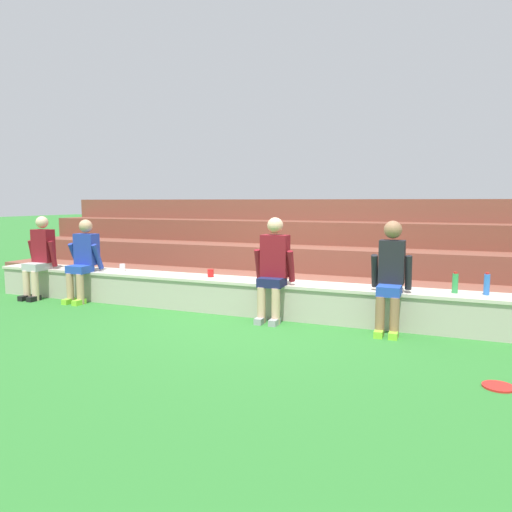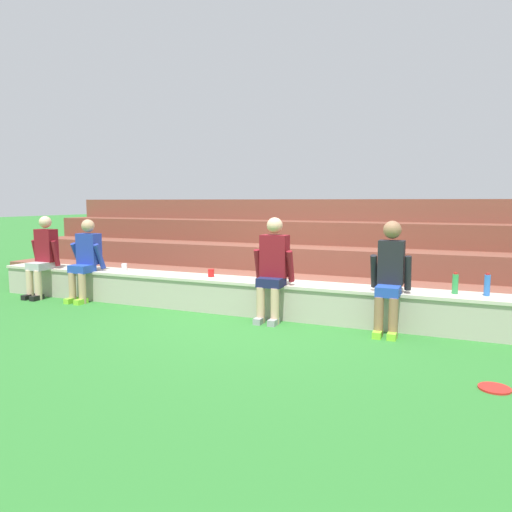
{
  "view_description": "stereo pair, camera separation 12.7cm",
  "coord_description": "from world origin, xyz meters",
  "px_view_note": "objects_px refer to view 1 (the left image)",
  "views": [
    {
      "loc": [
        2.29,
        -5.9,
        1.59
      ],
      "look_at": [
        -0.19,
        0.26,
        0.82
      ],
      "focal_mm": 33.49,
      "sensor_mm": 36.0,
      "label": 1
    },
    {
      "loc": [
        2.41,
        -5.85,
        1.59
      ],
      "look_at": [
        -0.19,
        0.26,
        0.82
      ],
      "focal_mm": 33.49,
      "sensor_mm": 36.0,
      "label": 2
    }
  ],
  "objects_px": {
    "person_right_of_center": "(391,274)",
    "water_bottle_near_left": "(487,284)",
    "water_bottle_near_right": "(455,283)",
    "person_left_of_center": "(83,258)",
    "plastic_cup_middle": "(211,273)",
    "plastic_cup_left_end": "(37,263)",
    "person_far_left": "(40,256)",
    "plastic_cup_right_end": "(122,267)",
    "person_center": "(273,266)",
    "frisbee": "(498,387)"
  },
  "relations": [
    {
      "from": "person_right_of_center",
      "to": "water_bottle_near_left",
      "type": "relative_size",
      "value": 4.97
    },
    {
      "from": "water_bottle_near_left",
      "to": "water_bottle_near_right",
      "type": "bearing_deg",
      "value": -179.21
    },
    {
      "from": "person_left_of_center",
      "to": "water_bottle_near_left",
      "type": "distance_m",
      "value": 5.79
    },
    {
      "from": "water_bottle_near_right",
      "to": "plastic_cup_middle",
      "type": "xyz_separation_m",
      "value": [
        -3.32,
        -0.01,
        -0.07
      ]
    },
    {
      "from": "person_left_of_center",
      "to": "person_right_of_center",
      "type": "bearing_deg",
      "value": -0.33
    },
    {
      "from": "person_left_of_center",
      "to": "plastic_cup_left_end",
      "type": "relative_size",
      "value": 12.96
    },
    {
      "from": "person_left_of_center",
      "to": "water_bottle_near_right",
      "type": "distance_m",
      "value": 5.45
    },
    {
      "from": "person_far_left",
      "to": "person_left_of_center",
      "type": "xyz_separation_m",
      "value": [
        0.86,
        0.05,
        -0.01
      ]
    },
    {
      "from": "person_right_of_center",
      "to": "plastic_cup_right_end",
      "type": "bearing_deg",
      "value": 175.63
    },
    {
      "from": "person_center",
      "to": "water_bottle_near_left",
      "type": "height_order",
      "value": "person_center"
    },
    {
      "from": "person_left_of_center",
      "to": "water_bottle_near_left",
      "type": "height_order",
      "value": "person_left_of_center"
    },
    {
      "from": "water_bottle_near_left",
      "to": "plastic_cup_right_end",
      "type": "height_order",
      "value": "water_bottle_near_left"
    },
    {
      "from": "person_far_left",
      "to": "water_bottle_near_left",
      "type": "relative_size",
      "value": 4.93
    },
    {
      "from": "person_left_of_center",
      "to": "water_bottle_near_right",
      "type": "bearing_deg",
      "value": 2.9
    },
    {
      "from": "person_right_of_center",
      "to": "person_center",
      "type": "bearing_deg",
      "value": -179.74
    },
    {
      "from": "person_far_left",
      "to": "person_center",
      "type": "bearing_deg",
      "value": 0.21
    },
    {
      "from": "person_far_left",
      "to": "person_left_of_center",
      "type": "distance_m",
      "value": 0.86
    },
    {
      "from": "person_left_of_center",
      "to": "water_bottle_near_right",
      "type": "relative_size",
      "value": 5.01
    },
    {
      "from": "person_right_of_center",
      "to": "plastic_cup_left_end",
      "type": "bearing_deg",
      "value": 177.16
    },
    {
      "from": "person_left_of_center",
      "to": "frisbee",
      "type": "height_order",
      "value": "person_left_of_center"
    },
    {
      "from": "person_right_of_center",
      "to": "frisbee",
      "type": "xyz_separation_m",
      "value": [
        1.08,
        -1.47,
        -0.7
      ]
    },
    {
      "from": "frisbee",
      "to": "plastic_cup_left_end",
      "type": "bearing_deg",
      "value": 165.94
    },
    {
      "from": "plastic_cup_middle",
      "to": "water_bottle_near_left",
      "type": "bearing_deg",
      "value": 0.22
    },
    {
      "from": "person_center",
      "to": "plastic_cup_middle",
      "type": "relative_size",
      "value": 11.93
    },
    {
      "from": "water_bottle_near_right",
      "to": "plastic_cup_right_end",
      "type": "distance_m",
      "value": 4.92
    },
    {
      "from": "person_right_of_center",
      "to": "water_bottle_near_left",
      "type": "xyz_separation_m",
      "value": [
        1.07,
        0.31,
        -0.11
      ]
    },
    {
      "from": "water_bottle_near_left",
      "to": "frisbee",
      "type": "xyz_separation_m",
      "value": [
        0.0,
        -1.78,
        -0.6
      ]
    },
    {
      "from": "person_far_left",
      "to": "frisbee",
      "type": "xyz_separation_m",
      "value": [
        6.64,
        -1.45,
        -0.69
      ]
    },
    {
      "from": "person_right_of_center",
      "to": "plastic_cup_middle",
      "type": "xyz_separation_m",
      "value": [
        -2.59,
        0.29,
        -0.18
      ]
    },
    {
      "from": "plastic_cup_left_end",
      "to": "frisbee",
      "type": "relative_size",
      "value": 0.38
    },
    {
      "from": "water_bottle_near_left",
      "to": "plastic_cup_left_end",
      "type": "relative_size",
      "value": 2.71
    },
    {
      "from": "person_far_left",
      "to": "plastic_cup_middle",
      "type": "height_order",
      "value": "person_far_left"
    },
    {
      "from": "plastic_cup_right_end",
      "to": "plastic_cup_middle",
      "type": "relative_size",
      "value": 0.97
    },
    {
      "from": "person_left_of_center",
      "to": "plastic_cup_middle",
      "type": "bearing_deg",
      "value": 7.17
    },
    {
      "from": "person_left_of_center",
      "to": "water_bottle_near_left",
      "type": "xyz_separation_m",
      "value": [
        5.79,
        0.28,
        -0.08
      ]
    },
    {
      "from": "frisbee",
      "to": "water_bottle_near_right",
      "type": "bearing_deg",
      "value": 101.15
    },
    {
      "from": "water_bottle_near_right",
      "to": "person_right_of_center",
      "type": "bearing_deg",
      "value": -157.44
    },
    {
      "from": "plastic_cup_right_end",
      "to": "water_bottle_near_left",
      "type": "bearing_deg",
      "value": -0.14
    },
    {
      "from": "person_left_of_center",
      "to": "plastic_cup_left_end",
      "type": "height_order",
      "value": "person_left_of_center"
    },
    {
      "from": "person_center",
      "to": "person_right_of_center",
      "type": "distance_m",
      "value": 1.5
    },
    {
      "from": "water_bottle_near_left",
      "to": "person_right_of_center",
      "type": "bearing_deg",
      "value": -164.03
    },
    {
      "from": "person_left_of_center",
      "to": "person_right_of_center",
      "type": "height_order",
      "value": "person_right_of_center"
    },
    {
      "from": "person_far_left",
      "to": "water_bottle_near_left",
      "type": "height_order",
      "value": "person_far_left"
    },
    {
      "from": "person_right_of_center",
      "to": "water_bottle_near_left",
      "type": "height_order",
      "value": "person_right_of_center"
    },
    {
      "from": "person_far_left",
      "to": "plastic_cup_middle",
      "type": "distance_m",
      "value": 3.0
    },
    {
      "from": "person_far_left",
      "to": "person_left_of_center",
      "type": "relative_size",
      "value": 1.03
    },
    {
      "from": "water_bottle_near_right",
      "to": "plastic_cup_right_end",
      "type": "height_order",
      "value": "water_bottle_near_right"
    },
    {
      "from": "person_left_of_center",
      "to": "water_bottle_near_left",
      "type": "bearing_deg",
      "value": 2.78
    },
    {
      "from": "person_right_of_center",
      "to": "plastic_cup_left_end",
      "type": "relative_size",
      "value": 13.49
    },
    {
      "from": "water_bottle_near_right",
      "to": "plastic_cup_left_end",
      "type": "height_order",
      "value": "water_bottle_near_right"
    }
  ]
}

